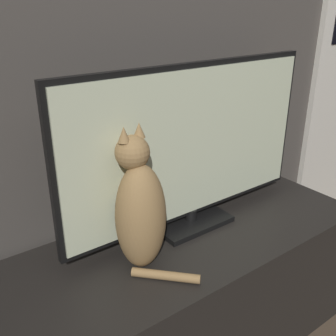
% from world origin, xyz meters
% --- Properties ---
extents(wall_back, '(4.80, 0.05, 2.60)m').
position_xyz_m(wall_back, '(0.00, 1.22, 1.30)').
color(wall_back, '#47423D').
rests_on(wall_back, ground_plane).
extents(tv_stand, '(1.47, 0.53, 0.53)m').
position_xyz_m(tv_stand, '(0.00, 0.92, 0.27)').
color(tv_stand, black).
rests_on(tv_stand, ground_plane).
extents(tv, '(1.03, 0.18, 0.60)m').
position_xyz_m(tv, '(0.11, 0.99, 0.84)').
color(tv, black).
rests_on(tv, tv_stand).
extents(cat, '(0.19, 0.28, 0.46)m').
position_xyz_m(cat, '(-0.18, 0.89, 0.73)').
color(cat, '#997547').
rests_on(cat, tv_stand).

